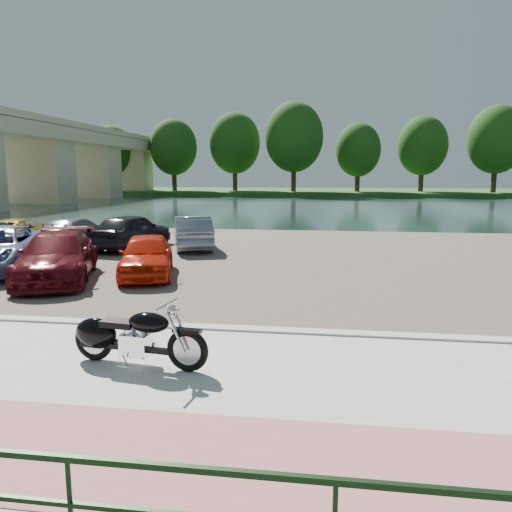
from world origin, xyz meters
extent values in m
plane|color=#595447|center=(0.00, 0.00, 0.00)|extent=(200.00, 200.00, 0.00)
cube|color=#ABAAA1|center=(0.00, -1.00, 0.05)|extent=(60.00, 6.00, 0.10)
cube|color=#A95F66|center=(0.00, -2.50, 0.10)|extent=(60.00, 2.00, 0.01)
cube|color=#ABAAA1|center=(0.00, 2.00, 0.07)|extent=(60.00, 0.30, 0.14)
cube|color=#48413A|center=(0.00, 11.00, 0.02)|extent=(60.00, 18.00, 0.04)
cube|color=#172B28|center=(0.00, 40.00, 0.00)|extent=(120.00, 40.00, 0.00)
cube|color=#224E1B|center=(0.00, 72.00, 0.30)|extent=(120.00, 24.00, 0.60)
cube|color=tan|center=(-28.00, 40.00, 7.20)|extent=(7.00, 56.00, 1.40)
cube|color=tan|center=(-28.00, 40.00, 8.20)|extent=(7.00, 56.00, 0.70)
cube|color=tan|center=(-28.00, 42.00, 3.60)|extent=(6.00, 4.00, 7.20)
cube|color=tan|center=(-28.00, 54.00, 3.60)|extent=(6.00, 4.00, 7.20)
cube|color=tan|center=(-28.00, 66.00, 3.60)|extent=(6.00, 4.00, 7.20)
cylinder|color=black|center=(0.00, -4.00, 0.55)|extent=(0.04, 0.04, 0.90)
cube|color=black|center=(0.00, -4.00, 0.98)|extent=(24.00, 0.05, 0.05)
cube|color=black|center=(0.00, -4.00, 0.60)|extent=(24.00, 0.04, 0.04)
cylinder|color=#3A2415|center=(-30.00, 64.60, 2.85)|extent=(0.70, 0.70, 4.50)
ellipsoid|color=#153D10|center=(-30.00, 64.60, 6.45)|extent=(6.30, 6.30, 7.56)
cylinder|color=#3A2415|center=(-21.00, 66.00, 3.08)|extent=(0.70, 0.70, 4.95)
ellipsoid|color=#153D10|center=(-21.00, 66.00, 7.04)|extent=(6.93, 6.93, 8.32)
cylinder|color=#3A2415|center=(-12.00, 67.40, 3.30)|extent=(0.70, 0.70, 5.40)
ellipsoid|color=#153D10|center=(-12.00, 67.40, 7.62)|extent=(7.56, 7.56, 9.07)
cylinder|color=#3A2415|center=(-3.00, 64.60, 3.52)|extent=(0.70, 0.70, 5.85)
ellipsoid|color=#153D10|center=(-3.00, 64.60, 8.21)|extent=(8.19, 8.19, 9.83)
cylinder|color=#3A2415|center=(6.00, 66.00, 2.85)|extent=(0.70, 0.70, 4.50)
ellipsoid|color=#153D10|center=(6.00, 66.00, 6.45)|extent=(6.30, 6.30, 7.56)
cylinder|color=#3A2415|center=(15.00, 67.40, 3.08)|extent=(0.70, 0.70, 4.95)
ellipsoid|color=#153D10|center=(15.00, 67.40, 7.04)|extent=(6.93, 6.93, 8.32)
cylinder|color=#3A2415|center=(24.00, 64.60, 3.30)|extent=(0.70, 0.70, 5.40)
ellipsoid|color=#153D10|center=(24.00, 64.60, 7.62)|extent=(7.56, 7.56, 9.07)
torus|color=black|center=(-0.17, -0.18, 0.44)|extent=(0.69, 0.22, 0.68)
torus|color=black|center=(-1.80, 0.06, 0.44)|extent=(0.69, 0.22, 0.68)
cylinder|color=#B2B2B7|center=(-0.17, -0.18, 0.44)|extent=(0.46, 0.13, 0.46)
cylinder|color=#B2B2B7|center=(-1.80, 0.06, 0.44)|extent=(0.46, 0.13, 0.46)
cylinder|color=silver|center=(-0.32, -0.26, 0.74)|extent=(0.33, 0.10, 0.63)
cylinder|color=silver|center=(-0.29, -0.06, 0.74)|extent=(0.33, 0.10, 0.63)
cylinder|color=silver|center=(-0.49, -0.13, 1.13)|extent=(0.15, 0.75, 0.04)
sphere|color=silver|center=(-0.39, -0.14, 1.05)|extent=(0.18, 0.18, 0.16)
sphere|color=silver|center=(-0.32, -0.15, 1.05)|extent=(0.12, 0.12, 0.11)
cube|color=black|center=(-0.17, -0.18, 0.75)|extent=(0.47, 0.20, 0.06)
cube|color=black|center=(-0.98, -0.06, 0.38)|extent=(1.20, 0.27, 0.08)
cube|color=silver|center=(-1.03, -0.05, 0.45)|extent=(0.49, 0.38, 0.34)
cylinder|color=silver|center=(-0.93, -0.06, 0.65)|extent=(0.27, 0.21, 0.27)
cylinder|color=silver|center=(-1.13, -0.03, 0.65)|extent=(0.27, 0.21, 0.27)
ellipsoid|color=black|center=(-0.80, -0.08, 0.82)|extent=(0.73, 0.46, 0.32)
cube|color=black|center=(-1.33, -0.01, 0.76)|extent=(0.59, 0.36, 0.10)
ellipsoid|color=black|center=(-1.75, 0.06, 0.56)|extent=(0.77, 0.44, 0.50)
cube|color=black|center=(-1.80, 0.06, 0.49)|extent=(0.42, 0.24, 0.30)
cylinder|color=silver|center=(-1.30, 0.15, 0.32)|extent=(1.10, 0.25, 0.09)
cylinder|color=silver|center=(-1.30, 0.15, 0.40)|extent=(1.10, 0.25, 0.09)
cylinder|color=#B2B2B7|center=(-1.16, -0.21, 0.23)|extent=(0.04, 0.14, 0.22)
imported|color=#520B12|center=(-5.82, 6.06, 0.73)|extent=(3.45, 5.12, 1.38)
imported|color=red|center=(-3.46, 6.96, 0.68)|extent=(2.49, 4.01, 1.27)
imported|color=olive|center=(-10.93, 12.03, 0.65)|extent=(2.44, 4.59, 1.23)
imported|color=gray|center=(-8.58, 12.32, 0.67)|extent=(1.86, 4.36, 1.25)
imported|color=black|center=(-6.12, 12.32, 0.77)|extent=(2.47, 4.52, 1.46)
imported|color=gray|center=(-3.58, 12.62, 0.71)|extent=(2.67, 4.33, 1.35)
camera|label=1|loc=(1.90, -7.21, 3.09)|focal=35.00mm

